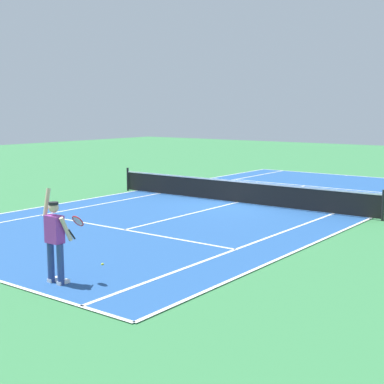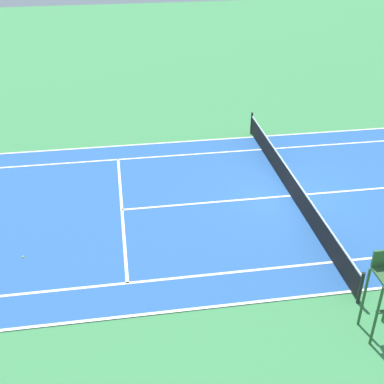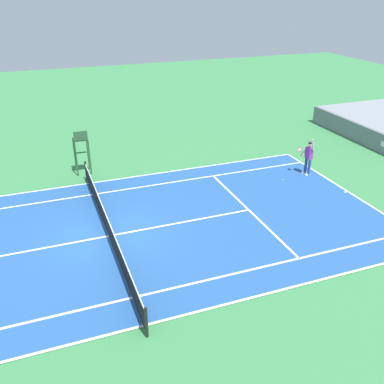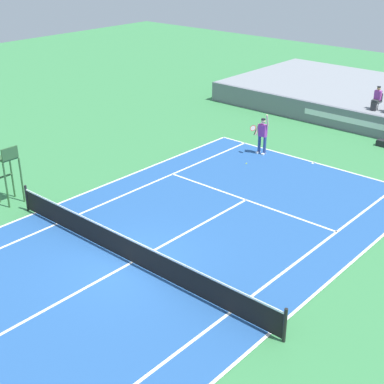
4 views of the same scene
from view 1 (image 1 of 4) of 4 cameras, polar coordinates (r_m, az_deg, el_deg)
ground_plane at (r=22.62m, az=4.43°, el=-1.17°), size 80.00×80.00×0.00m
court at (r=22.62m, az=4.43°, el=-1.14°), size 11.08×23.88×0.03m
net at (r=22.54m, az=4.45°, el=0.14°), size 11.98×0.10×1.07m
tennis_player at (r=12.39m, az=-13.75°, el=-4.72°), size 0.76×0.62×2.08m
tennis_ball at (r=13.84m, az=-9.13°, el=-7.30°), size 0.07×0.07×0.07m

